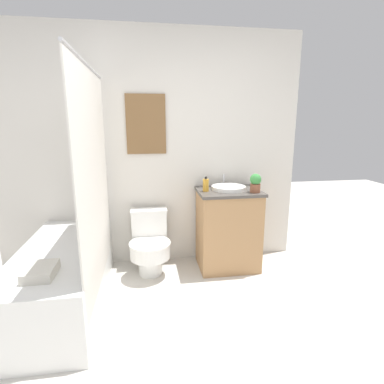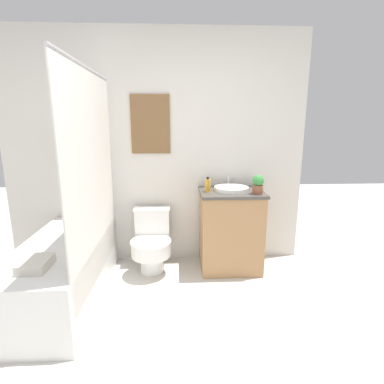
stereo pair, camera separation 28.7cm
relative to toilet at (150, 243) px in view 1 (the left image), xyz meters
The scene contains 7 objects.
wall_back 0.99m from the toilet, 81.27° to the left, with size 3.25×0.07×2.50m.
shower_area 0.88m from the toilet, 145.76° to the right, with size 0.67×1.53×1.98m.
toilet is the anchor object (origin of this frame).
vanity 0.85m from the toilet, ahead, with size 0.65×0.51×0.86m.
sink 1.01m from the toilet, ahead, with size 0.36×0.39×0.13m.
soap_bottle 0.85m from the toilet, ahead, with size 0.06×0.06×0.15m.
potted_plant 1.26m from the toilet, ahead, with size 0.11×0.11×0.19m.
Camera 1 is at (-0.05, -1.37, 1.55)m, focal length 28.00 mm.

